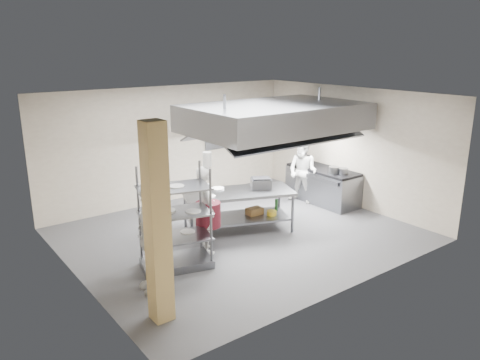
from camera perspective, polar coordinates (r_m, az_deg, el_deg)
floor at (r=10.26m, az=0.01°, el=-6.63°), size 7.00×7.00×0.00m
ceiling at (r=9.52m, az=0.01°, el=10.28°), size 7.00×7.00×0.00m
wall_back at (r=12.25m, az=-8.48°, el=4.29°), size 7.00×0.00×7.00m
wall_left at (r=8.25m, az=-19.83°, el=-2.24°), size 0.00×6.00×6.00m
wall_right at (r=12.16m, az=13.35°, el=3.94°), size 0.00×6.00×6.00m
column at (r=6.78m, az=-10.04°, el=-5.43°), size 0.30×0.30×3.00m
exhaust_hood at (r=10.71m, az=4.32°, el=7.64°), size 4.00×2.50×0.60m
hood_strip_a at (r=10.20m, az=0.45°, el=5.45°), size 1.60×0.12×0.04m
hood_strip_b at (r=11.37m, az=7.73°, el=6.39°), size 1.60×0.12×0.04m
wall_shelf at (r=13.06m, az=-1.17°, el=5.18°), size 1.50×0.28×0.04m
island at (r=10.32m, az=-0.21°, el=-3.79°), size 2.58×1.79×0.91m
island_worktop at (r=10.18m, az=-0.21°, el=-1.54°), size 2.58×1.79×0.06m
island_undershelf at (r=10.37m, az=-0.20°, el=-4.60°), size 2.37×1.63×0.04m
pass_rack at (r=8.56m, az=-7.96°, el=-4.65°), size 1.42×1.05×1.90m
cooking_range at (r=12.43m, az=10.02°, el=-0.75°), size 0.80×2.00×0.84m
range_top at (r=12.31m, az=10.12°, el=1.26°), size 0.78×1.96×0.06m
chef_head at (r=9.18m, az=-4.16°, el=-3.59°), size 0.58×0.73×1.76m
chef_line at (r=12.16m, az=7.65°, el=1.00°), size 0.81×0.94×1.66m
chef_plating at (r=7.83m, az=-10.76°, el=-7.09°), size 0.57×1.12×1.83m
griddle at (r=10.39m, az=2.56°, el=-0.42°), size 0.55×0.51×0.21m
wicker_basket at (r=10.49m, az=1.78°, el=-3.81°), size 0.36×0.25×0.15m
stockpot at (r=11.83m, az=11.38°, el=1.19°), size 0.26×0.26×0.18m
plate_stack at (r=8.69m, az=-7.87°, el=-6.77°), size 0.28×0.28×0.05m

